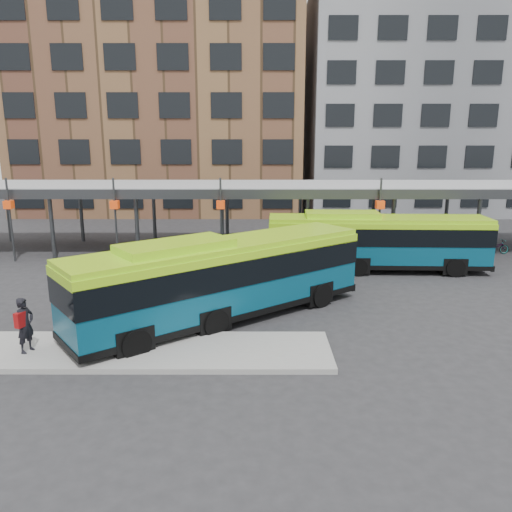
{
  "coord_description": "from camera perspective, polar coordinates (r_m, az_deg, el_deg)",
  "views": [
    {
      "loc": [
        -0.95,
        -18.35,
        7.0
      ],
      "look_at": [
        -0.99,
        3.47,
        1.8
      ],
      "focal_mm": 35.0,
      "sensor_mm": 36.0,
      "label": 1
    }
  ],
  "objects": [
    {
      "name": "building_grey",
      "position": [
        53.21,
        19.47,
        15.9
      ],
      "size": [
        24.0,
        14.0,
        20.0
      ],
      "primitive_type": "cube",
      "color": "slate",
      "rests_on": "ground"
    },
    {
      "name": "pedestrian",
      "position": [
        17.88,
        -24.9,
        -7.13
      ],
      "size": [
        0.64,
        0.78,
        1.83
      ],
      "rotation": [
        0.0,
        0.0,
        1.23
      ],
      "color": "black",
      "rests_on": "boarding_island"
    },
    {
      "name": "canopy",
      "position": [
        31.38,
        1.76,
        7.74
      ],
      "size": [
        40.0,
        6.53,
        4.8
      ],
      "color": "#999B9E",
      "rests_on": "ground"
    },
    {
      "name": "building_brick",
      "position": [
        51.31,
        -10.55,
        17.66
      ],
      "size": [
        26.0,
        14.0,
        22.0
      ],
      "primitive_type": "cube",
      "color": "brown",
      "rests_on": "ground"
    },
    {
      "name": "boarding_island",
      "position": [
        17.44,
        -15.28,
        -10.45
      ],
      "size": [
        14.0,
        3.0,
        0.18
      ],
      "primitive_type": "cube",
      "color": "gray",
      "rests_on": "ground"
    },
    {
      "name": "bus_front",
      "position": [
        19.31,
        -3.83,
        -2.35
      ],
      "size": [
        11.33,
        9.59,
        3.39
      ],
      "rotation": [
        0.0,
        0.0,
        0.66
      ],
      "color": "navy",
      "rests_on": "ground"
    },
    {
      "name": "ground",
      "position": [
        19.66,
        2.9,
        -7.47
      ],
      "size": [
        120.0,
        120.0,
        0.0
      ],
      "primitive_type": "plane",
      "color": "#28282B",
      "rests_on": "ground"
    },
    {
      "name": "bike_rack",
      "position": [
        33.53,
        23.25,
        1.08
      ],
      "size": [
        4.6,
        1.57,
        1.05
      ],
      "color": "slate",
      "rests_on": "ground"
    },
    {
      "name": "bus_rear",
      "position": [
        27.36,
        13.57,
        1.76
      ],
      "size": [
        11.6,
        2.9,
        3.18
      ],
      "rotation": [
        0.0,
        0.0,
        -0.03
      ],
      "color": "navy",
      "rests_on": "ground"
    }
  ]
}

